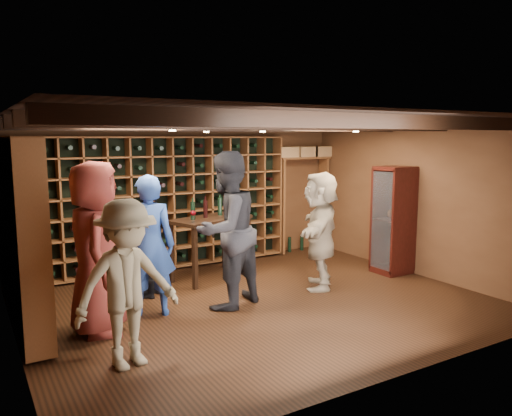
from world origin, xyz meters
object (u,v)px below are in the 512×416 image
display_cabinet (393,222)px  guest_red_floral (96,249)px  man_grey_suit (227,230)px  tasting_table (210,225)px  guest_woman_black (152,241)px  man_blue_shirt (149,245)px  guest_khaki (127,284)px  guest_beige (320,230)px

display_cabinet → guest_red_floral: size_ratio=0.88×
man_grey_suit → tasting_table: size_ratio=1.44×
man_grey_suit → guest_red_floral: size_ratio=1.04×
display_cabinet → tasting_table: size_ratio=1.21×
guest_woman_black → tasting_table: size_ratio=1.10×
display_cabinet → man_grey_suit: (-3.15, -0.09, 0.18)m
man_grey_suit → guest_red_floral: 1.70m
man_blue_shirt → guest_red_floral: 0.77m
display_cabinet → guest_red_floral: bearing=-178.3°
guest_red_floral → guest_khaki: 1.04m
guest_woman_black → guest_beige: size_ratio=0.91×
guest_woman_black → man_blue_shirt: bearing=25.4°
display_cabinet → guest_woman_black: 3.95m
man_grey_suit → guest_beige: man_grey_suit is taller
display_cabinet → guest_woman_black: (-3.85, 0.86, -0.06)m
display_cabinet → guest_khaki: (-4.80, -1.17, -0.02)m
man_blue_shirt → man_grey_suit: man_grey_suit is taller
man_blue_shirt → guest_woman_black: man_blue_shirt is taller
display_cabinet → tasting_table: bearing=155.2°
man_grey_suit → tasting_table: bearing=-128.9°
man_blue_shirt → tasting_table: bearing=-118.3°
guest_woman_black → guest_beige: guest_beige is taller
guest_beige → tasting_table: 1.76m
man_grey_suit → guest_woman_black: 1.21m
man_grey_suit → guest_woman_black: bearing=-75.3°
guest_woman_black → man_grey_suit: bearing=83.0°
tasting_table → guest_beige: bearing=-66.2°
guest_khaki → tasting_table: 3.19m
guest_beige → tasting_table: bearing=-98.5°
man_blue_shirt → guest_beige: man_blue_shirt is taller
guest_red_floral → tasting_table: bearing=-42.9°
guest_red_floral → man_blue_shirt: bearing=-55.8°
guest_khaki → guest_red_floral: bearing=82.9°
guest_beige → tasting_table: guest_beige is taller
man_blue_shirt → guest_red_floral: size_ratio=0.90×
guest_red_floral → guest_khaki: (0.05, -1.03, -0.16)m
guest_woman_black → tasting_table: (1.12, 0.41, 0.06)m
man_grey_suit → display_cabinet: bearing=159.6°
guest_red_floral → guest_beige: size_ratio=1.14×
man_grey_suit → guest_khaki: 1.98m
guest_red_floral → guest_beige: bearing=-74.6°
man_blue_shirt → guest_woman_black: (0.28, 0.73, -0.10)m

